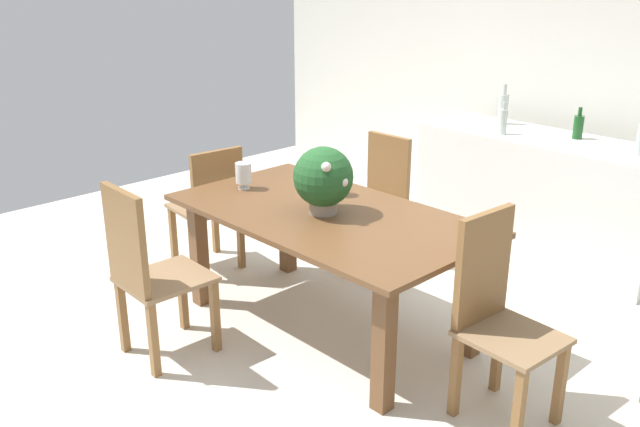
% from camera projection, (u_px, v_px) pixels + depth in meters
% --- Properties ---
extents(ground_plane, '(7.04, 7.04, 0.00)m').
position_uv_depth(ground_plane, '(330.00, 324.00, 4.41)').
color(ground_plane, silver).
extents(back_wall, '(6.40, 0.10, 2.60)m').
position_uv_depth(back_wall, '(560.00, 74.00, 5.64)').
color(back_wall, silver).
rests_on(back_wall, ground).
extents(dining_table, '(1.90, 1.05, 0.77)m').
position_uv_depth(dining_table, '(327.00, 231.00, 4.16)').
color(dining_table, brown).
rests_on(dining_table, ground).
extents(chair_far_left, '(0.42, 0.43, 0.98)m').
position_uv_depth(chair_far_left, '(379.00, 196.00, 5.11)').
color(chair_far_left, brown).
rests_on(chair_far_left, ground).
extents(chair_foot_end, '(0.47, 0.44, 1.05)m').
position_uv_depth(chair_foot_end, '(496.00, 310.00, 3.39)').
color(chair_foot_end, brown).
rests_on(chair_foot_end, ground).
extents(chair_near_left, '(0.44, 0.49, 1.05)m').
position_uv_depth(chair_near_left, '(147.00, 268.00, 3.85)').
color(chair_near_left, brown).
rests_on(chair_near_left, ground).
extents(chair_head_end, '(0.49, 0.48, 0.94)m').
position_uv_depth(chair_head_end, '(211.00, 203.00, 5.01)').
color(chair_head_end, brown).
rests_on(chair_head_end, ground).
extents(flower_centerpiece, '(0.36, 0.35, 0.40)m').
position_uv_depth(flower_centerpiece, '(323.00, 178.00, 4.04)').
color(flower_centerpiece, gray).
rests_on(flower_centerpiece, dining_table).
extents(crystal_vase_left, '(0.11, 0.11, 0.17)m').
position_uv_depth(crystal_vase_left, '(243.00, 174.00, 4.51)').
color(crystal_vase_left, silver).
rests_on(crystal_vase_left, dining_table).
extents(crystal_vase_center_near, '(0.11, 0.11, 0.18)m').
position_uv_depth(crystal_vase_center_near, '(331.00, 178.00, 4.39)').
color(crystal_vase_center_near, silver).
rests_on(crystal_vase_center_near, dining_table).
extents(wine_glass, '(0.07, 0.07, 0.14)m').
position_uv_depth(wine_glass, '(306.00, 175.00, 4.48)').
color(wine_glass, silver).
rests_on(wine_glass, dining_table).
extents(kitchen_counter, '(1.91, 0.65, 0.93)m').
position_uv_depth(kitchen_counter, '(540.00, 196.00, 5.35)').
color(kitchen_counter, silver).
rests_on(kitchen_counter, ground).
extents(wine_bottle_tall, '(0.07, 0.07, 0.23)m').
position_uv_depth(wine_bottle_tall, '(578.00, 126.00, 5.11)').
color(wine_bottle_tall, '#194C1E').
rests_on(wine_bottle_tall, kitchen_counter).
extents(wine_bottle_green, '(0.08, 0.08, 0.32)m').
position_uv_depth(wine_bottle_green, '(503.00, 108.00, 5.56)').
color(wine_bottle_green, '#B2BFB7').
rests_on(wine_bottle_green, kitchen_counter).
extents(wine_bottle_dark, '(0.06, 0.06, 0.25)m').
position_uv_depth(wine_bottle_dark, '(503.00, 121.00, 5.24)').
color(wine_bottle_dark, '#B2BFB7').
rests_on(wine_bottle_dark, kitchen_counter).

